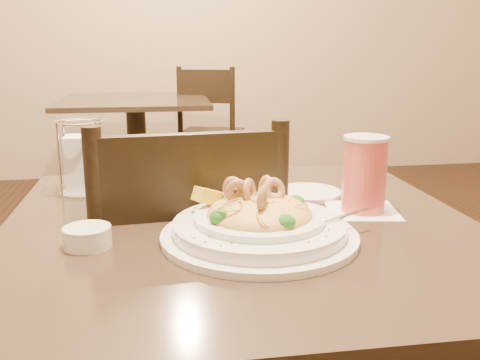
{
  "coord_description": "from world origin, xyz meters",
  "views": [
    {
      "loc": [
        -0.15,
        -0.95,
        1.07
      ],
      "look_at": [
        0.0,
        0.02,
        0.82
      ],
      "focal_mm": 40.0,
      "sensor_mm": 36.0,
      "label": 1
    }
  ],
  "objects": [
    {
      "name": "napkin_caddy",
      "position": [
        -0.32,
        0.27,
        0.81
      ],
      "size": [
        0.11,
        0.11,
        0.17
      ],
      "rotation": [
        0.0,
        0.0,
        -0.42
      ],
      "color": "silver",
      "rests_on": "main_table"
    },
    {
      "name": "main_table",
      "position": [
        0.0,
        0.0,
        0.51
      ],
      "size": [
        0.9,
        0.9,
        0.74
      ],
      "color": "black",
      "rests_on": "ground"
    },
    {
      "name": "butter_ramekin",
      "position": [
        -0.28,
        -0.08,
        0.76
      ],
      "size": [
        0.09,
        0.09,
        0.03
      ],
      "primitive_type": "cylinder",
      "rotation": [
        0.0,
        0.0,
        -0.17
      ],
      "color": "white",
      "rests_on": "main_table"
    },
    {
      "name": "bread_basket",
      "position": [
        -0.16,
        0.15,
        0.76
      ],
      "size": [
        0.27,
        0.25,
        0.06
      ],
      "rotation": [
        0.0,
        0.0,
        0.4
      ],
      "color": "black",
      "rests_on": "main_table"
    },
    {
      "name": "drink_glass",
      "position": [
        0.25,
        0.03,
        0.82
      ],
      "size": [
        0.16,
        0.16,
        0.16
      ],
      "rotation": [
        0.0,
        0.0,
        -0.17
      ],
      "color": "white",
      "rests_on": "main_table"
    },
    {
      "name": "side_plate",
      "position": [
        0.18,
        0.17,
        0.75
      ],
      "size": [
        0.17,
        0.17,
        0.01
      ],
      "primitive_type": "cylinder",
      "rotation": [
        0.0,
        0.0,
        -0.12
      ],
      "color": "white",
      "rests_on": "main_table"
    },
    {
      "name": "pasta_bowl",
      "position": [
        0.02,
        -0.09,
        0.77
      ],
      "size": [
        0.38,
        0.34,
        0.11
      ],
      "rotation": [
        0.0,
        0.0,
        0.32
      ],
      "color": "white",
      "rests_on": "main_table"
    },
    {
      "name": "dining_chair_near",
      "position": [
        -0.1,
        0.18,
        0.5
      ],
      "size": [
        0.45,
        0.45,
        0.93
      ],
      "rotation": [
        0.0,
        0.0,
        3.22
      ],
      "color": "black",
      "rests_on": "ground"
    },
    {
      "name": "dining_chair_far",
      "position": [
        0.22,
        2.77,
        0.5
      ],
      "size": [
        0.52,
        0.52,
        0.93
      ],
      "rotation": [
        0.0,
        0.0,
        2.84
      ],
      "color": "black",
      "rests_on": "ground"
    },
    {
      "name": "background_table",
      "position": [
        -0.28,
        2.46,
        0.51
      ],
      "size": [
        0.91,
        0.91,
        0.74
      ],
      "rotation": [
        0.0,
        0.0,
        -0.01
      ],
      "color": "black",
      "rests_on": "ground"
    }
  ]
}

